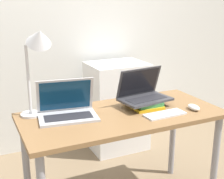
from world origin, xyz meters
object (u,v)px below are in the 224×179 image
at_px(laptop_left, 67,110).
at_px(mouse, 194,107).
at_px(desk_lamp, 38,48).
at_px(wireless_keyboard, 165,114).
at_px(mini_fridge, 117,106).
at_px(book_stack, 143,103).
at_px(laptop_on_books, 143,93).

bearing_deg(laptop_left, mouse, -16.33).
height_order(laptop_left, desk_lamp, desk_lamp).
distance_m(wireless_keyboard, mouse, 0.24).
relative_size(wireless_keyboard, mouse, 2.66).
bearing_deg(wireless_keyboard, mini_fridge, 80.91).
distance_m(laptop_left, desk_lamp, 0.44).
distance_m(book_stack, mini_fridge, 0.97).
height_order(laptop_left, book_stack, laptop_left).
height_order(laptop_left, wireless_keyboard, laptop_left).
relative_size(laptop_left, book_stack, 1.50).
bearing_deg(wireless_keyboard, mouse, 0.55).
relative_size(book_stack, wireless_keyboard, 0.94).
distance_m(mouse, desk_lamp, 1.14).
bearing_deg(laptop_left, mini_fridge, 47.49).
height_order(mouse, mini_fridge, mini_fridge).
height_order(laptop_left, mouse, laptop_left).
distance_m(mouse, mini_fridge, 1.16).
relative_size(book_stack, laptop_on_books, 0.70).
distance_m(wireless_keyboard, mini_fridge, 1.17).
bearing_deg(laptop_on_books, book_stack, -75.59).
height_order(laptop_on_books, wireless_keyboard, laptop_on_books).
bearing_deg(desk_lamp, laptop_on_books, -9.12).
distance_m(desk_lamp, mini_fridge, 1.43).
relative_size(wireless_keyboard, desk_lamp, 0.48).
xyz_separation_m(laptop_on_books, wireless_keyboard, (0.04, -0.23, -0.09)).
bearing_deg(mini_fridge, desk_lamp, -140.78).
relative_size(laptop_left, mini_fridge, 0.45).
xyz_separation_m(wireless_keyboard, desk_lamp, (-0.75, 0.35, 0.45)).
relative_size(laptop_on_books, mini_fridge, 0.43).
bearing_deg(desk_lamp, laptop_left, -33.01).
height_order(laptop_on_books, mini_fridge, laptop_on_books).
distance_m(book_stack, desk_lamp, 0.85).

